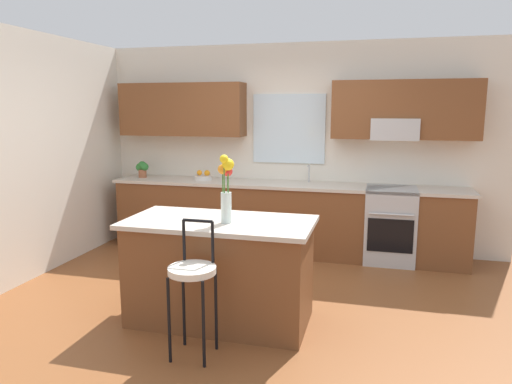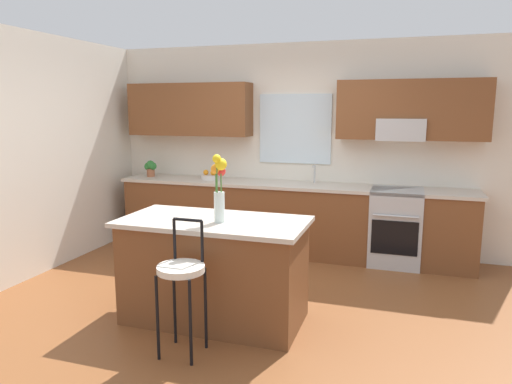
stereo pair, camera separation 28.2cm
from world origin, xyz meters
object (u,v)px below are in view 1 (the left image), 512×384
Objects in this scene: flower_vase at (226,186)px; fruit_bowl_oranges at (203,177)px; kitchen_island at (220,271)px; bar_stool_near at (193,276)px; oven_range at (390,225)px; potted_plant_small at (142,168)px.

flower_vase reaches higher than fruit_bowl_oranges.
flower_vase is at bearing -40.62° from kitchen_island.
fruit_bowl_oranges is at bearing 114.29° from kitchen_island.
flower_vase reaches higher than kitchen_island.
kitchen_island is 1.56× the size of bar_stool_near.
oven_range is 3.83× the size of fruit_bowl_oranges.
potted_plant_small reaches higher than bar_stool_near.
flower_vase is at bearing -48.47° from potted_plant_small.
kitchen_island is (-1.48, -2.10, 0.00)m from oven_range.
bar_stool_near is (-0.00, -0.62, 0.17)m from kitchen_island.
kitchen_island is 7.15× the size of potted_plant_small.
flower_vase is 2.95m from potted_plant_small.
kitchen_island is 0.78m from flower_vase.
oven_range is 0.88× the size of bar_stool_near.
oven_range is 2.70m from flower_vase.
bar_stool_near is 4.34× the size of fruit_bowl_oranges.
oven_range is 1.59× the size of flower_vase.
potted_plant_small is (-0.90, 0.00, 0.09)m from fruit_bowl_oranges.
kitchen_island is 2.38m from fruit_bowl_oranges.
fruit_bowl_oranges reaches higher than bar_stool_near.
fruit_bowl_oranges is (-1.05, 2.20, -0.27)m from flower_vase.
oven_range is at bearing 57.53° from flower_vase.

